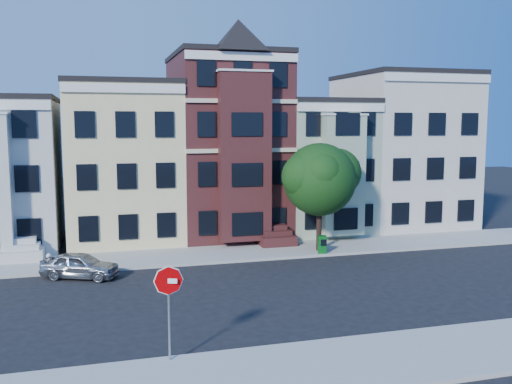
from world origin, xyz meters
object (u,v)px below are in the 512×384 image
object	(u,v)px
parked_car	(80,265)
stop_sign	(169,307)
newspaper_box	(322,244)
fire_hydrant	(49,264)
street_tree	(320,184)

from	to	relation	value
parked_car	stop_sign	distance (m)	11.86
stop_sign	newspaper_box	bearing A→B (deg)	71.49
parked_car	newspaper_box	distance (m)	13.48
newspaper_box	fire_hydrant	xyz separation A→B (m)	(-14.99, 0.21, -0.17)
street_tree	stop_sign	world-z (taller)	street_tree
parked_car	stop_sign	bearing A→B (deg)	-140.99
parked_car	newspaper_box	world-z (taller)	parked_car
newspaper_box	stop_sign	world-z (taller)	stop_sign
newspaper_box	stop_sign	distance (m)	16.40
newspaper_box	stop_sign	xyz separation A→B (m)	(-10.43, -12.60, 1.22)
parked_car	newspaper_box	xyz separation A→B (m)	(13.43, 1.20, 0.01)
fire_hydrant	stop_sign	distance (m)	13.67
street_tree	newspaper_box	distance (m)	3.52
street_tree	fire_hydrant	distance (m)	15.54
street_tree	fire_hydrant	world-z (taller)	street_tree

